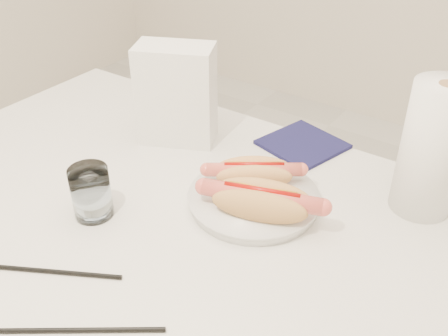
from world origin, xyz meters
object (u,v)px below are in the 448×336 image
Objects in this scene: paper_towel_roll at (432,149)px; plate at (254,200)px; hotdog_right at (261,201)px; table at (173,246)px; napkin_box at (176,94)px; hotdog_left at (254,173)px; water_glass at (91,192)px.

plate is at bearing -146.10° from paper_towel_roll.
paper_towel_roll is at bearing 33.90° from plate.
table is at bearing -165.30° from hotdog_right.
paper_towel_roll is at bearing 25.43° from hotdog_right.
table is 0.16m from plate.
napkin_box reaches higher than hotdog_right.
table is 5.13× the size of paper_towel_roll.
plate is 0.30m from napkin_box.
hotdog_right reaches higher than plate.
napkin_box reaches higher than hotdog_left.
hotdog_right is (0.04, -0.03, 0.04)m from plate.
plate is at bearing -92.04° from hotdog_left.
water_glass is at bearing -166.27° from hotdog_left.
water_glass reaches higher than plate.
hotdog_left is 0.74× the size of napkin_box.
paper_towel_roll reaches higher than table.
hotdog_right is 0.86× the size of paper_towel_roll.
hotdog_right is (0.13, 0.08, 0.10)m from table.
hotdog_right is at bearing -136.47° from paper_towel_roll.
plate is at bearing -47.50° from napkin_box.
paper_towel_roll reaches higher than napkin_box.
paper_towel_roll is at bearing -8.95° from hotdog_left.
water_glass is 0.45× the size of napkin_box.
hotdog_right is 0.33m from napkin_box.
hotdog_left is 0.29m from water_glass.
table is 12.96× the size of water_glass.
hotdog_left is 0.09m from hotdog_right.
hotdog_right is 0.29m from paper_towel_roll.
hotdog_left is at bearing 48.48° from water_glass.
water_glass is at bearing -143.00° from paper_towel_roll.
hotdog_right is at bearing -84.90° from hotdog_left.
napkin_box is at bearing 135.93° from hotdog_right.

